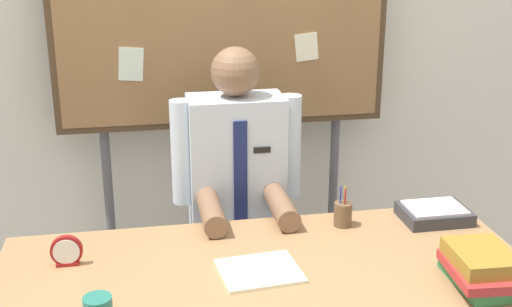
% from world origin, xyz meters
% --- Properties ---
extents(back_wall, '(6.40, 0.08, 2.70)m').
position_xyz_m(back_wall, '(0.00, 1.23, 1.35)').
color(back_wall, silver).
rests_on(back_wall, ground_plane).
extents(desk, '(1.83, 0.83, 0.72)m').
position_xyz_m(desk, '(0.00, 0.00, 0.64)').
color(desk, '#9E754C').
rests_on(desk, ground_plane).
extents(person, '(0.55, 0.56, 1.37)m').
position_xyz_m(person, '(0.00, 0.65, 0.64)').
color(person, '#2D2D33').
rests_on(person, ground_plane).
extents(bulletin_board, '(1.53, 0.09, 2.05)m').
position_xyz_m(bulletin_board, '(-0.00, 1.02, 1.47)').
color(bulletin_board, '#4C3823').
rests_on(bulletin_board, ground_plane).
extents(book_stack, '(0.23, 0.29, 0.12)m').
position_xyz_m(book_stack, '(0.67, -0.23, 0.78)').
color(book_stack, '#337F47').
rests_on(book_stack, desk).
extents(open_notebook, '(0.29, 0.25, 0.01)m').
position_xyz_m(open_notebook, '(-0.03, -0.02, 0.73)').
color(open_notebook, '#F4EFCC').
rests_on(open_notebook, desk).
extents(desk_clock, '(0.11, 0.04, 0.11)m').
position_xyz_m(desk_clock, '(-0.67, 0.15, 0.77)').
color(desk_clock, maroon).
rests_on(desk_clock, desk).
extents(pen_holder, '(0.07, 0.07, 0.16)m').
position_xyz_m(pen_holder, '(0.36, 0.29, 0.77)').
color(pen_holder, brown).
rests_on(pen_holder, desk).
extents(paper_tray, '(0.26, 0.20, 0.06)m').
position_xyz_m(paper_tray, '(0.73, 0.27, 0.75)').
color(paper_tray, '#333338').
rests_on(paper_tray, desk).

